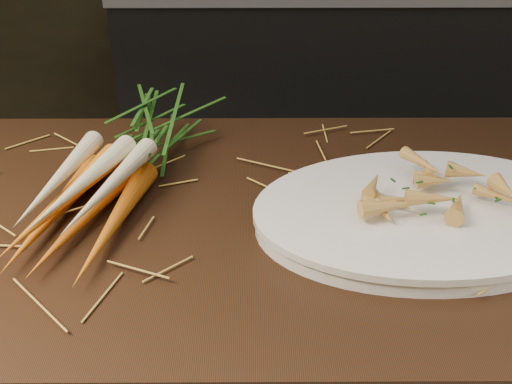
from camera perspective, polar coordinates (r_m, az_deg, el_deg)
back_counter at (r=2.93m, az=6.67°, el=10.33°), size 1.82×0.62×0.84m
straw_bedding at (r=1.00m, az=2.65°, el=-1.22°), size 1.40×0.60×0.02m
root_veg_bunch at (r=1.10m, az=-11.25°, el=3.71°), size 0.29×0.57×0.10m
serving_platter at (r=1.00m, az=14.86°, el=-2.11°), size 0.55×0.40×0.03m
roasted_veg_heap at (r=0.98m, az=15.19°, el=-0.01°), size 0.27×0.21×0.06m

